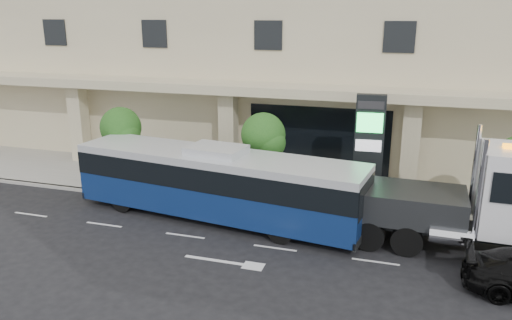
% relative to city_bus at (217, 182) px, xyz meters
% --- Properties ---
extents(ground, '(120.00, 120.00, 0.00)m').
position_rel_city_bus_xyz_m(ground, '(3.36, -0.70, -1.77)').
color(ground, black).
rests_on(ground, ground).
extents(sidewalk, '(120.00, 6.00, 0.15)m').
position_rel_city_bus_xyz_m(sidewalk, '(3.36, 4.30, -1.69)').
color(sidewalk, gray).
rests_on(sidewalk, ground).
extents(curb, '(120.00, 0.30, 0.15)m').
position_rel_city_bus_xyz_m(curb, '(3.36, 1.30, -1.69)').
color(curb, gray).
rests_on(curb, ground).
extents(convention_center, '(60.00, 17.60, 20.00)m').
position_rel_city_bus_xyz_m(convention_center, '(3.36, 14.72, 8.21)').
color(convention_center, '#BEB08E').
rests_on(convention_center, ground).
extents(tree_left, '(2.27, 2.20, 4.22)m').
position_rel_city_bus_xyz_m(tree_left, '(-6.62, 2.89, 1.35)').
color(tree_left, '#422B19').
rests_on(tree_left, sidewalk).
extents(tree_mid, '(2.28, 2.20, 4.38)m').
position_rel_city_bus_xyz_m(tree_mid, '(1.38, 2.89, 1.49)').
color(tree_mid, '#422B19').
rests_on(tree_mid, sidewalk).
extents(city_bus, '(13.94, 4.69, 3.47)m').
position_rel_city_bus_xyz_m(city_bus, '(0.00, 0.00, 0.00)').
color(city_bus, black).
rests_on(city_bus, ground).
extents(tow_truck, '(10.84, 2.96, 4.94)m').
position_rel_city_bus_xyz_m(tow_truck, '(11.11, -0.20, 0.27)').
color(tow_truck, '#2D3033').
rests_on(tow_truck, ground).
extents(signage_pylon, '(1.39, 0.60, 5.46)m').
position_rel_city_bus_xyz_m(signage_pylon, '(6.44, 3.22, 1.16)').
color(signage_pylon, black).
rests_on(signage_pylon, sidewalk).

